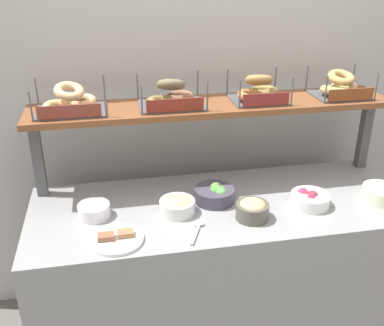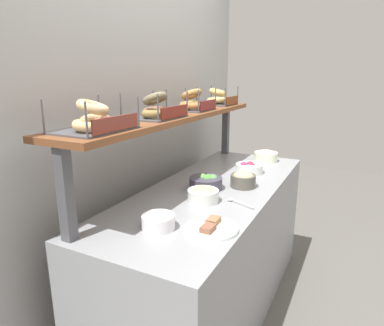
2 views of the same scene
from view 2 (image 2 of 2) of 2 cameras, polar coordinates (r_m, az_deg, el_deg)
name	(u,v)px [view 2 (image 2 of 2)]	position (r m, az deg, el deg)	size (l,w,h in m)	color
ground_plane	(211,307)	(2.45, 3.32, -23.28)	(8.00, 8.00, 0.00)	#595651
back_wall	(137,124)	(2.23, -9.36, 6.54)	(3.07, 0.06, 2.40)	#ABABAC
deli_counter	(212,251)	(2.22, 3.49, -14.62)	(1.87, 0.70, 0.85)	gray
shelf_riser_left	(66,194)	(1.44, -20.65, -5.00)	(0.05, 0.05, 0.40)	#4C4C51
shelf_riser_right	(226,130)	(2.88, 5.73, 5.52)	(0.05, 0.05, 0.40)	#4C4C51
upper_shelf	(174,116)	(2.07, -3.09, 7.89)	(1.83, 0.32, 0.03)	brown
bowl_veggie_mix	(206,182)	(2.01, 2.42, -3.25)	(0.20, 0.20, 0.09)	#433E4F
bowl_egg_salad	(203,194)	(1.81, 1.90, -5.32)	(0.17, 0.17, 0.08)	silver
bowl_cream_cheese	(159,220)	(1.51, -5.60, -9.65)	(0.15, 0.15, 0.08)	white
bowl_beet_salad	(249,168)	(2.37, 9.63, -0.81)	(0.19, 0.19, 0.08)	white
bowl_hummus	(243,179)	(2.06, 8.66, -2.76)	(0.15, 0.15, 0.10)	#545147
bowl_potato_salad	(266,156)	(2.70, 12.42, 1.23)	(0.18, 0.18, 0.09)	#E0ECC5
serving_plate_white	(212,228)	(1.51, 3.33, -10.93)	(0.24, 0.24, 0.04)	white
serving_spoon_near_plate	(236,201)	(1.82, 7.51, -6.48)	(0.09, 0.17, 0.01)	#B7B7BC
bagel_basket_plain	(94,120)	(1.50, -16.25, 6.96)	(0.33, 0.26, 0.14)	#4C4C51
bagel_basket_poppy	(156,110)	(1.88, -6.15, 8.99)	(0.32, 0.26, 0.15)	#4C4C51
bagel_basket_everything	(192,103)	(2.27, -0.03, 10.14)	(0.28, 0.26, 0.15)	#4C4C51
bagel_basket_sesame	(218,99)	(2.67, 4.42, 10.80)	(0.29, 0.27, 0.14)	#4C4C51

